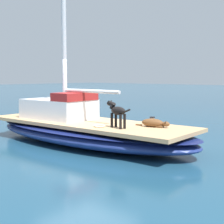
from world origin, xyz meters
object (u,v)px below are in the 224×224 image
object	(u,v)px
dog_black	(117,112)
deck_winch	(152,121)
dog_brown	(154,123)
coiled_rope	(99,126)
sailboat_main	(87,132)

from	to	relation	value
dog_black	deck_winch	world-z (taller)	dog_black
dog_brown	coiled_rope	bearing A→B (deg)	130.39
dog_brown	coiled_rope	distance (m)	1.43
dog_black	deck_winch	bearing A→B (deg)	-15.82
dog_brown	coiled_rope	xyz separation A→B (m)	(-0.93, 1.09, -0.08)
dog_black	coiled_rope	bearing A→B (deg)	112.20
deck_winch	dog_brown	bearing A→B (deg)	-141.00
coiled_rope	sailboat_main	bearing A→B (deg)	62.90
deck_winch	coiled_rope	world-z (taller)	deck_winch
dog_black	coiled_rope	xyz separation A→B (m)	(-0.18, 0.45, -0.40)
dog_brown	dog_black	world-z (taller)	dog_black
dog_black	coiled_rope	world-z (taller)	dog_black
sailboat_main	dog_brown	distance (m)	2.19
coiled_rope	deck_winch	bearing A→B (deg)	-30.40
dog_black	dog_brown	bearing A→B (deg)	-40.65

